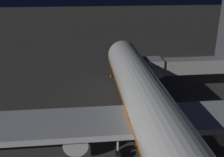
{
  "coord_description": "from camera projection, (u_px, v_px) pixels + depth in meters",
  "views": [
    {
      "loc": [
        7.77,
        35.57,
        20.63
      ],
      "look_at": [
        3.0,
        -8.66,
        3.5
      ],
      "focal_mm": 43.22,
      "sensor_mm": 36.0,
      "label": 1
    }
  ],
  "objects": [
    {
      "name": "airliner_at_gate",
      "position": [
        154.0,
        117.0,
        31.04
      ],
      "size": [
        56.84,
        57.73,
        20.12
      ],
      "color": "silver",
      "rests_on": "ground_plane"
    },
    {
      "name": "ground_plane",
      "position": [
        138.0,
        119.0,
        41.2
      ],
      "size": [
        320.0,
        320.0,
        0.0
      ],
      "primitive_type": "plane",
      "color": "#383533"
    },
    {
      "name": "traffic_cone_nose_port",
      "position": [
        131.0,
        75.0,
        58.63
      ],
      "size": [
        0.36,
        0.36,
        0.55
      ],
      "primitive_type": "cone",
      "color": "orange",
      "rests_on": "ground_plane"
    },
    {
      "name": "traffic_cone_nose_starboard",
      "position": [
        111.0,
        76.0,
        58.19
      ],
      "size": [
        0.36,
        0.36,
        0.55
      ],
      "primitive_type": "cone",
      "color": "orange",
      "rests_on": "ground_plane"
    },
    {
      "name": "jet_bridge",
      "position": [
        187.0,
        66.0,
        47.95
      ],
      "size": [
        18.94,
        3.4,
        7.02
      ],
      "color": "#9E9E99",
      "rests_on": "ground_plane"
    }
  ]
}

